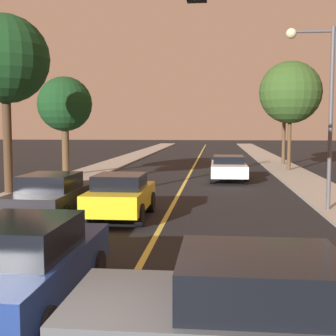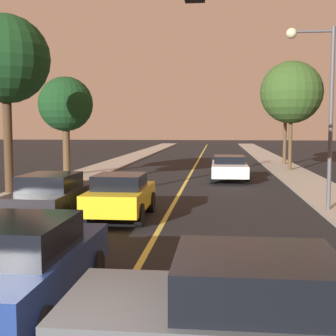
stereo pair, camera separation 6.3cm
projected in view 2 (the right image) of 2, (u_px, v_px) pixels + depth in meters
road_surface at (197, 162)px, 40.12m from camera, size 10.43×80.00×0.01m
sidewalk_left at (123, 160)px, 40.79m from camera, size 2.50×80.00×0.12m
sidewalk_right at (274, 162)px, 39.44m from camera, size 2.50×80.00×0.12m
car_near_lane_front at (24, 264)px, 7.64m from camera, size 1.85×4.50×1.53m
car_near_lane_second at (121, 195)px, 15.30m from camera, size 1.87×4.01×1.48m
car_outer_lane_second at (52, 195)px, 15.47m from camera, size 1.95×4.65×1.47m
car_far_oncoming at (229, 167)px, 26.04m from camera, size 2.02×5.05×1.38m
car_crossing_right at (244, 321)px, 5.32m from camera, size 4.08×2.05×1.59m
streetlamp_right at (320, 92)px, 16.06m from camera, size 1.65×0.36×6.28m
tree_left_near at (66, 105)px, 27.69m from camera, size 3.23×3.23×5.84m
tree_left_far at (6, 60)px, 20.13m from camera, size 3.81×3.81×7.70m
tree_right_near at (291, 92)px, 30.82m from camera, size 4.11×4.11×7.20m
tree_right_far at (286, 93)px, 35.93m from camera, size 3.40×3.40×7.17m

